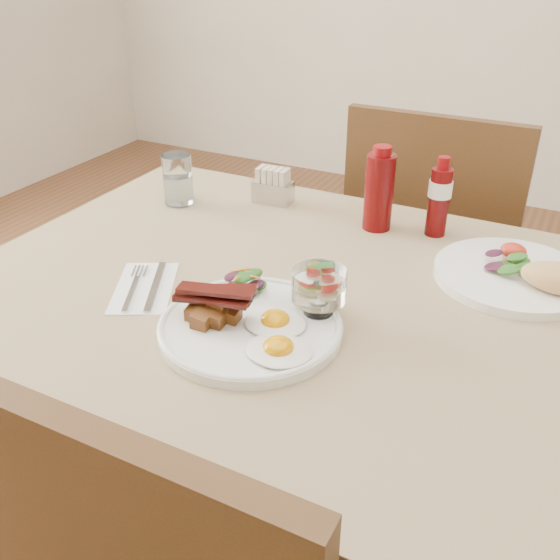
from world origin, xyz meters
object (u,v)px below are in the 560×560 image
(fruit_cup, at_px, (319,286))
(second_plate, at_px, (525,275))
(chair_far, at_px, (432,258))
(water_glass, at_px, (178,182))
(ketchup_bottle, at_px, (379,191))
(table, at_px, (339,346))
(sugar_caddy, at_px, (273,187))
(main_plate, at_px, (250,328))
(hot_sauce_bottle, at_px, (439,198))

(fruit_cup, distance_m, second_plate, 0.38)
(chair_far, distance_m, water_glass, 0.71)
(second_plate, bearing_deg, ketchup_bottle, 160.95)
(table, distance_m, sugar_caddy, 0.46)
(ketchup_bottle, height_order, sugar_caddy, ketchup_bottle)
(ketchup_bottle, bearing_deg, main_plate, -95.59)
(table, relative_size, sugar_caddy, 15.03)
(second_plate, bearing_deg, fruit_cup, -135.23)
(chair_far, relative_size, fruit_cup, 10.86)
(main_plate, bearing_deg, sugar_caddy, 113.80)
(main_plate, relative_size, sugar_caddy, 3.17)
(second_plate, distance_m, hot_sauce_bottle, 0.24)
(fruit_cup, bearing_deg, ketchup_bottle, 95.43)
(fruit_cup, distance_m, hot_sauce_bottle, 0.40)
(second_plate, relative_size, sugar_caddy, 3.15)
(fruit_cup, bearing_deg, main_plate, -136.19)
(table, height_order, ketchup_bottle, ketchup_bottle)
(main_plate, distance_m, ketchup_bottle, 0.45)
(main_plate, height_order, hot_sauce_bottle, hot_sauce_bottle)
(ketchup_bottle, height_order, hot_sauce_bottle, ketchup_bottle)
(chair_far, distance_m, ketchup_bottle, 0.48)
(sugar_caddy, bearing_deg, fruit_cup, -57.05)
(sugar_caddy, relative_size, water_glass, 0.80)
(water_glass, bearing_deg, main_plate, -43.54)
(ketchup_bottle, bearing_deg, fruit_cup, -84.57)
(table, height_order, second_plate, second_plate)
(ketchup_bottle, xyz_separation_m, hot_sauce_bottle, (0.11, 0.02, -0.00))
(main_plate, relative_size, ketchup_bottle, 1.63)
(sugar_caddy, bearing_deg, ketchup_bottle, -8.64)
(main_plate, height_order, fruit_cup, fruit_cup)
(second_plate, relative_size, water_glass, 2.53)
(main_plate, xyz_separation_m, ketchup_bottle, (0.04, 0.45, 0.07))
(fruit_cup, bearing_deg, water_glass, 147.79)
(table, bearing_deg, hot_sauce_bottle, 78.39)
(second_plate, height_order, hot_sauce_bottle, hot_sauce_bottle)
(main_plate, height_order, sugar_caddy, sugar_caddy)
(fruit_cup, relative_size, ketchup_bottle, 0.50)
(table, xyz_separation_m, sugar_caddy, (-0.30, 0.33, 0.12))
(hot_sauce_bottle, height_order, sugar_caddy, hot_sauce_bottle)
(main_plate, relative_size, water_glass, 2.54)
(main_plate, bearing_deg, second_plate, 44.56)
(sugar_caddy, bearing_deg, chair_far, 45.33)
(table, height_order, fruit_cup, fruit_cup)
(second_plate, bearing_deg, table, -142.22)
(table, bearing_deg, main_plate, -122.37)
(chair_far, bearing_deg, main_plate, -96.41)
(main_plate, relative_size, fruit_cup, 3.27)
(table, distance_m, chair_far, 0.68)
(second_plate, bearing_deg, main_plate, -135.44)
(fruit_cup, distance_m, water_glass, 0.56)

